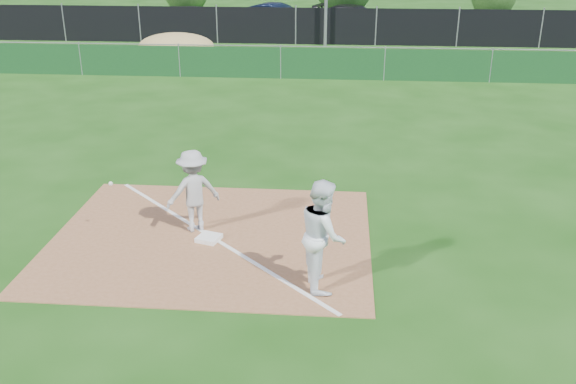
% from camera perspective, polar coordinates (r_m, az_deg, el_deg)
% --- Properties ---
extents(ground, '(90.00, 90.00, 0.00)m').
position_cam_1_polar(ground, '(20.67, -1.97, 7.09)').
color(ground, '#16430E').
rests_on(ground, ground).
extents(infield_dirt, '(6.00, 5.00, 0.02)m').
position_cam_1_polar(infield_dirt, '(12.32, -6.82, -4.04)').
color(infield_dirt, brown).
rests_on(infield_dirt, ground).
extents(foul_line, '(5.01, 5.01, 0.01)m').
position_cam_1_polar(foul_line, '(12.31, -6.82, -3.98)').
color(foul_line, white).
rests_on(foul_line, infield_dirt).
extents(green_fence, '(44.00, 0.05, 1.20)m').
position_cam_1_polar(green_fence, '(25.37, -0.66, 11.38)').
color(green_fence, '#0F3917').
rests_on(green_fence, ground).
extents(dirt_mound, '(3.38, 2.60, 1.17)m').
position_cam_1_polar(dirt_mound, '(29.64, -9.90, 12.64)').
color(dirt_mound, '#A0874D').
rests_on(dirt_mound, ground).
extents(black_fence, '(46.00, 0.04, 1.80)m').
position_cam_1_polar(black_fence, '(33.19, 0.69, 14.54)').
color(black_fence, black).
rests_on(black_fence, ground).
extents(parking_lot, '(46.00, 9.00, 0.01)m').
position_cam_1_polar(parking_lot, '(38.25, 1.24, 14.24)').
color(parking_lot, black).
rests_on(parking_lot, ground).
extents(first_base, '(0.50, 0.50, 0.08)m').
position_cam_1_polar(first_base, '(12.19, -7.05, -4.08)').
color(first_base, white).
rests_on(first_base, infield_dirt).
extents(play_at_first, '(2.13, 1.04, 1.62)m').
position_cam_1_polar(play_at_first, '(12.35, -8.43, 0.10)').
color(play_at_first, '#B9B9BC').
rests_on(play_at_first, infield_dirt).
extents(runner, '(0.86, 1.02, 1.86)m').
position_cam_1_polar(runner, '(10.30, 3.12, -3.78)').
color(runner, white).
rests_on(runner, ground).
extents(car_left, '(4.28, 2.79, 1.35)m').
position_cam_1_polar(car_left, '(38.91, -8.38, 15.17)').
color(car_left, '#979A9E').
rests_on(car_left, parking_lot).
extents(car_mid, '(4.94, 3.06, 1.54)m').
position_cam_1_polar(car_mid, '(37.19, -0.95, 15.21)').
color(car_mid, black).
rests_on(car_mid, parking_lot).
extents(car_right, '(5.19, 3.39, 1.40)m').
position_cam_1_polar(car_right, '(38.01, 6.07, 15.14)').
color(car_right, black).
rests_on(car_right, parking_lot).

